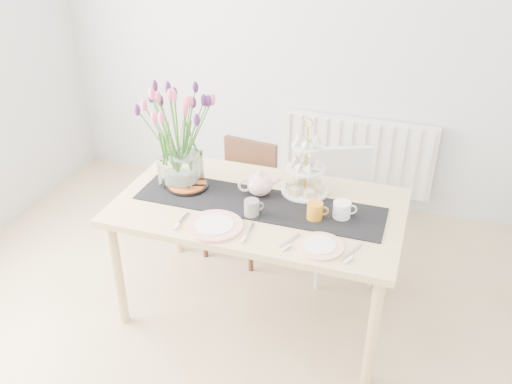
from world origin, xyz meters
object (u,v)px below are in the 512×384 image
(plate_right, at_px, (320,246))
(mug_orange, at_px, (315,211))
(plate_left, at_px, (214,226))
(mug_grey, at_px, (252,208))
(chair_white, at_px, (341,203))
(chair_brown, at_px, (244,190))
(dining_table, at_px, (259,216))
(tart_tin, at_px, (188,186))
(cake_stand, at_px, (306,175))
(teapot, at_px, (260,184))
(tulip_vase, at_px, (177,122))
(cream_jug, at_px, (342,210))
(radiator, at_px, (356,155))

(plate_right, bearing_deg, mug_orange, 109.38)
(mug_orange, bearing_deg, plate_left, -175.35)
(plate_right, bearing_deg, plate_left, -180.00)
(mug_grey, xyz_separation_m, plate_left, (-0.15, -0.17, -0.04))
(chair_white, height_order, plate_right, chair_white)
(chair_brown, distance_m, plate_right, 1.19)
(dining_table, bearing_deg, tart_tin, 174.49)
(mug_grey, bearing_deg, tart_tin, 118.21)
(chair_white, bearing_deg, cake_stand, -135.11)
(dining_table, relative_size, teapot, 6.75)
(tulip_vase, height_order, mug_orange, tulip_vase)
(tart_tin, bearing_deg, mug_orange, -7.20)
(chair_white, relative_size, tulip_vase, 1.16)
(chair_white, bearing_deg, mug_grey, -139.80)
(chair_brown, distance_m, teapot, 0.69)
(cream_jug, bearing_deg, tulip_vase, 158.73)
(cream_jug, height_order, plate_left, cream_jug)
(teapot, height_order, mug_grey, teapot)
(chair_brown, bearing_deg, tart_tin, -97.08)
(cake_stand, xyz_separation_m, plate_left, (-0.36, -0.50, -0.11))
(dining_table, distance_m, cream_jug, 0.48)
(tulip_vase, bearing_deg, chair_brown, 69.66)
(tulip_vase, bearing_deg, radiator, 58.21)
(chair_white, xyz_separation_m, tart_tin, (-0.83, -0.55, 0.28))
(dining_table, xyz_separation_m, cake_stand, (0.21, 0.21, 0.19))
(chair_white, height_order, tulip_vase, tulip_vase)
(mug_grey, relative_size, plate_left, 0.32)
(tulip_vase, height_order, teapot, tulip_vase)
(chair_white, relative_size, plate_left, 2.78)
(dining_table, xyz_separation_m, mug_grey, (0.00, -0.13, 0.12))
(radiator, height_order, chair_white, chair_white)
(dining_table, distance_m, teapot, 0.18)
(chair_brown, xyz_separation_m, tulip_vase, (-0.20, -0.53, 0.69))
(chair_brown, relative_size, tart_tin, 3.16)
(chair_white, xyz_separation_m, mug_grey, (-0.37, -0.72, 0.31))
(chair_brown, distance_m, plate_left, 0.96)
(chair_white, height_order, mug_grey, mug_grey)
(radiator, bearing_deg, tulip_vase, -121.79)
(chair_white, distance_m, tart_tin, 1.03)
(cake_stand, height_order, mug_grey, cake_stand)
(cream_jug, height_order, tart_tin, cream_jug)
(tart_tin, bearing_deg, plate_right, -21.23)
(chair_brown, xyz_separation_m, chair_white, (0.68, -0.01, 0.03))
(mug_grey, bearing_deg, mug_orange, -28.53)
(cream_jug, distance_m, mug_orange, 0.15)
(tulip_vase, distance_m, teapot, 0.58)
(dining_table, xyz_separation_m, chair_white, (0.37, 0.60, -0.19))
(teapot, bearing_deg, chair_white, 27.57)
(cake_stand, height_order, cream_jug, cake_stand)
(chair_brown, relative_size, mug_orange, 7.87)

